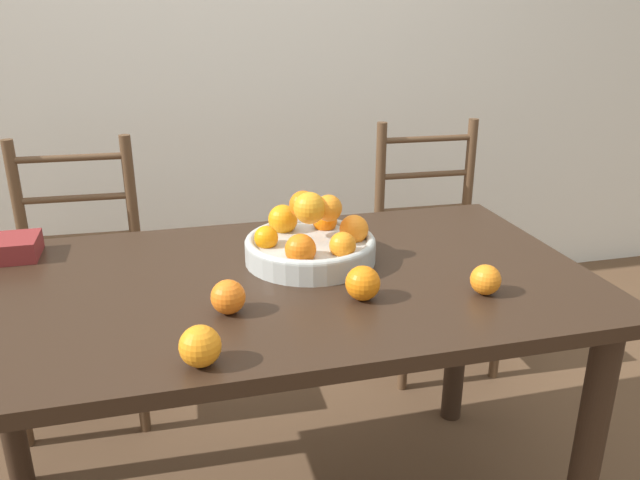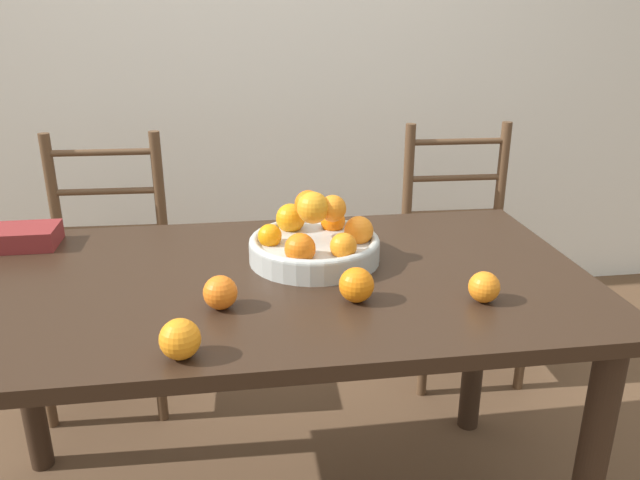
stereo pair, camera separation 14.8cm
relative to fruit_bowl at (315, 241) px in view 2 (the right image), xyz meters
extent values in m
cube|color=silver|center=(-0.14, 1.41, 0.48)|extent=(8.00, 0.06, 2.60)
cube|color=black|center=(-0.14, -0.09, -0.07)|extent=(1.58, 0.84, 0.03)
cylinder|color=black|center=(0.57, -0.43, -0.45)|extent=(0.07, 0.07, 0.73)
cylinder|color=black|center=(-0.85, 0.26, -0.45)|extent=(0.07, 0.07, 0.73)
cylinder|color=black|center=(0.57, 0.26, -0.45)|extent=(0.07, 0.07, 0.73)
cylinder|color=#B2B7B2|center=(0.00, 0.00, -0.03)|extent=(0.33, 0.33, 0.05)
torus|color=#B2B7B2|center=(0.00, 0.00, 0.00)|extent=(0.33, 0.33, 0.02)
sphere|color=orange|center=(0.11, -0.01, 0.03)|extent=(0.07, 0.07, 0.07)
sphere|color=orange|center=(0.06, 0.09, 0.02)|extent=(0.07, 0.07, 0.07)
sphere|color=orange|center=(-0.05, 0.10, 0.03)|extent=(0.08, 0.08, 0.08)
sphere|color=orange|center=(-0.11, 0.00, 0.02)|extent=(0.06, 0.06, 0.06)
sphere|color=orange|center=(-0.05, -0.10, 0.02)|extent=(0.08, 0.08, 0.08)
sphere|color=orange|center=(0.06, -0.10, 0.02)|extent=(0.07, 0.07, 0.07)
sphere|color=orange|center=(0.04, -0.01, 0.09)|extent=(0.07, 0.07, 0.07)
sphere|color=orange|center=(-0.01, 0.03, 0.09)|extent=(0.07, 0.07, 0.07)
sphere|color=orange|center=(-0.01, -0.02, 0.09)|extent=(0.08, 0.08, 0.08)
sphere|color=orange|center=(0.34, -0.29, -0.02)|extent=(0.07, 0.07, 0.07)
sphere|color=orange|center=(0.06, -0.25, -0.01)|extent=(0.08, 0.08, 0.08)
sphere|color=orange|center=(-0.24, -0.24, -0.02)|extent=(0.07, 0.07, 0.07)
sphere|color=orange|center=(-0.31, -0.44, -0.01)|extent=(0.08, 0.08, 0.08)
cylinder|color=#513823|center=(-0.87, 0.46, -0.60)|extent=(0.04, 0.04, 0.44)
cylinder|color=#513823|center=(-0.49, 0.45, -0.60)|extent=(0.04, 0.04, 0.44)
cylinder|color=#513823|center=(-0.85, 0.82, -0.34)|extent=(0.04, 0.04, 0.96)
cylinder|color=#513823|center=(-0.47, 0.81, -0.34)|extent=(0.04, 0.04, 0.96)
cube|color=#513823|center=(-0.67, 0.63, -0.36)|extent=(0.44, 0.42, 0.04)
cylinder|color=#513823|center=(-0.66, 0.81, -0.22)|extent=(0.38, 0.04, 0.02)
cylinder|color=#513823|center=(-0.66, 0.81, -0.07)|extent=(0.38, 0.04, 0.02)
cylinder|color=#513823|center=(-0.66, 0.81, 0.07)|extent=(0.38, 0.04, 0.02)
cylinder|color=#513823|center=(0.47, 0.46, -0.60)|extent=(0.04, 0.04, 0.44)
cylinder|color=#513823|center=(0.85, 0.45, -0.60)|extent=(0.04, 0.04, 0.44)
cylinder|color=#513823|center=(0.48, 0.82, -0.34)|extent=(0.04, 0.04, 0.96)
cylinder|color=#513823|center=(0.86, 0.81, -0.34)|extent=(0.04, 0.04, 0.96)
cube|color=#513823|center=(0.66, 0.63, -0.36)|extent=(0.43, 0.42, 0.04)
cylinder|color=#513823|center=(0.67, 0.81, -0.22)|extent=(0.38, 0.04, 0.02)
cylinder|color=#513823|center=(0.67, 0.81, -0.07)|extent=(0.38, 0.04, 0.02)
cylinder|color=#513823|center=(0.67, 0.81, 0.07)|extent=(0.38, 0.04, 0.02)
cube|color=maroon|center=(-0.77, 0.21, -0.03)|extent=(0.19, 0.13, 0.05)
camera|label=1|loc=(-0.35, -1.44, 0.56)|focal=35.00mm
camera|label=2|loc=(-0.20, -1.47, 0.56)|focal=35.00mm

